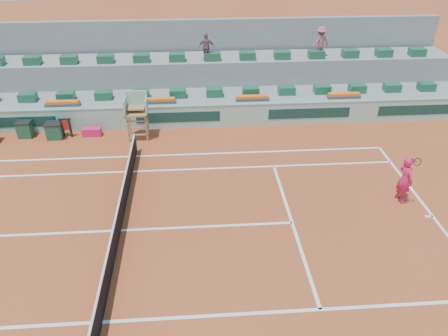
{
  "coord_description": "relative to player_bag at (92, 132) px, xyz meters",
  "views": [
    {
      "loc": [
        2.91,
        -12.73,
        10.37
      ],
      "look_at": [
        4.0,
        2.5,
        1.0
      ],
      "focal_mm": 35.0,
      "sensor_mm": 36.0,
      "label": 1
    }
  ],
  "objects": [
    {
      "name": "ground",
      "position": [
        2.45,
        -7.83,
        -0.21
      ],
      "size": [
        90.0,
        90.0,
        0.0
      ],
      "primitive_type": "plane",
      "color": "#993D1D",
      "rests_on": "ground"
    },
    {
      "name": "seating_tier_lower",
      "position": [
        2.45,
        2.87,
        0.39
      ],
      "size": [
        36.0,
        4.0,
        1.2
      ],
      "primitive_type": "cube",
      "color": "gray",
      "rests_on": "ground"
    },
    {
      "name": "seating_tier_upper",
      "position": [
        2.45,
        4.47,
        1.09
      ],
      "size": [
        36.0,
        2.4,
        2.6
      ],
      "primitive_type": "cube",
      "color": "gray",
      "rests_on": "ground"
    },
    {
      "name": "stadium_back_wall",
      "position": [
        2.45,
        6.07,
        1.99
      ],
      "size": [
        36.0,
        0.4,
        4.4
      ],
      "primitive_type": "cube",
      "color": "gray",
      "rests_on": "ground"
    },
    {
      "name": "player_bag",
      "position": [
        0.0,
        0.0,
        0.0
      ],
      "size": [
        0.95,
        0.42,
        0.42
      ],
      "primitive_type": "cube",
      "color": "#DD1C57",
      "rests_on": "ground"
    },
    {
      "name": "spectator_mid",
      "position": [
        6.12,
        3.86,
        3.15
      ],
      "size": [
        0.91,
        0.4,
        1.53
      ],
      "primitive_type": "imported",
      "rotation": [
        0.0,
        0.0,
        3.11
      ],
      "color": "#7C5361",
      "rests_on": "seating_tier_upper"
    },
    {
      "name": "spectator_right",
      "position": [
        12.67,
        4.05,
        3.26
      ],
      "size": [
        1.28,
        1.01,
        1.74
      ],
      "primitive_type": "imported",
      "rotation": [
        0.0,
        0.0,
        3.51
      ],
      "color": "#A6535B",
      "rests_on": "seating_tier_upper"
    },
    {
      "name": "court_lines",
      "position": [
        2.45,
        -7.83,
        -0.21
      ],
      "size": [
        23.89,
        11.09,
        0.01
      ],
      "color": "white",
      "rests_on": "ground"
    },
    {
      "name": "tennis_net",
      "position": [
        2.45,
        -7.83,
        0.32
      ],
      "size": [
        0.1,
        11.97,
        1.1
      ],
      "color": "black",
      "rests_on": "ground"
    },
    {
      "name": "advertising_hoarding",
      "position": [
        2.48,
        0.66,
        0.42
      ],
      "size": [
        36.0,
        0.34,
        1.26
      ],
      "color": "#96BDA7",
      "rests_on": "ground"
    },
    {
      "name": "umpire_chair",
      "position": [
        2.45,
        -0.34,
        1.33
      ],
      "size": [
        1.1,
        0.9,
        2.4
      ],
      "color": "#98673A",
      "rests_on": "ground"
    },
    {
      "name": "seat_row_lower",
      "position": [
        2.45,
        1.97,
        1.21
      ],
      "size": [
        32.9,
        0.6,
        0.44
      ],
      "color": "#1B5334",
      "rests_on": "seating_tier_lower"
    },
    {
      "name": "seat_row_upper",
      "position": [
        2.45,
        3.87,
        2.61
      ],
      "size": [
        32.9,
        0.6,
        0.44
      ],
      "color": "#1B5334",
      "rests_on": "seating_tier_upper"
    },
    {
      "name": "flower_planters",
      "position": [
        0.95,
        1.17,
        1.12
      ],
      "size": [
        26.8,
        0.36,
        0.28
      ],
      "color": "#484848",
      "rests_on": "seating_tier_lower"
    },
    {
      "name": "drink_cooler_a",
      "position": [
        -1.8,
        -0.13,
        0.21
      ],
      "size": [
        0.81,
        0.7,
        0.84
      ],
      "color": "#17472E",
      "rests_on": "ground"
    },
    {
      "name": "drink_cooler_b",
      "position": [
        -3.35,
        0.11,
        0.21
      ],
      "size": [
        0.73,
        0.63,
        0.84
      ],
      "color": "#17472E",
      "rests_on": "ground"
    },
    {
      "name": "towel_rack",
      "position": [
        -1.22,
        -0.07,
        0.39
      ],
      "size": [
        0.61,
        0.1,
        1.03
      ],
      "color": "black",
      "rests_on": "ground"
    },
    {
      "name": "tennis_player",
      "position": [
        13.51,
        -6.71,
        0.8
      ],
      "size": [
        0.64,
        0.97,
        2.28
      ],
      "color": "#DD1C57",
      "rests_on": "ground"
    }
  ]
}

